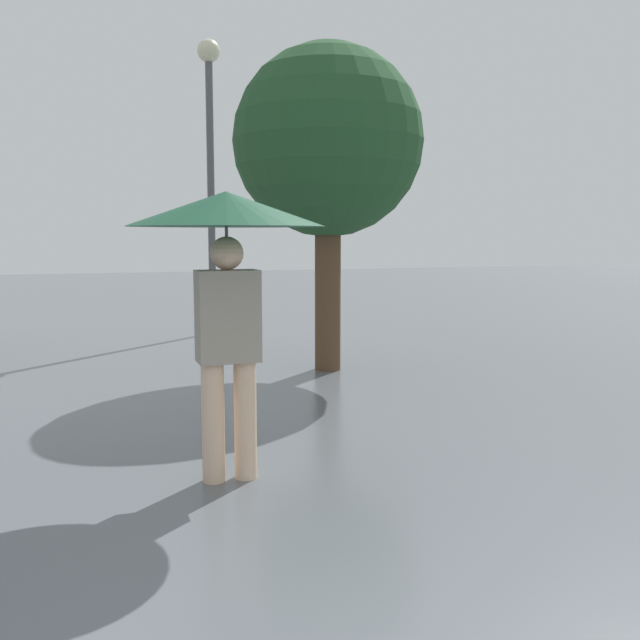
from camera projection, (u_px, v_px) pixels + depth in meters
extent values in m
cylinder|color=beige|center=(213.00, 422.00, 4.49)|extent=(0.14, 0.14, 0.77)
cylinder|color=beige|center=(245.00, 420.00, 4.55)|extent=(0.14, 0.14, 0.77)
cube|color=gray|center=(228.00, 316.00, 4.44)|extent=(0.38, 0.22, 0.57)
sphere|color=beige|center=(227.00, 253.00, 4.39)|extent=(0.21, 0.21, 0.21)
cylinder|color=#515456|center=(227.00, 276.00, 4.41)|extent=(0.02, 0.02, 0.61)
cone|color=#14472D|center=(226.00, 209.00, 4.36)|extent=(1.22, 1.22, 0.21)
cylinder|color=brown|center=(328.00, 283.00, 8.19)|extent=(0.30, 0.30, 2.02)
sphere|color=#234C28|center=(328.00, 141.00, 8.00)|extent=(2.15, 2.15, 2.15)
cylinder|color=#515456|center=(211.00, 199.00, 11.14)|extent=(0.11, 0.11, 4.25)
sphere|color=beige|center=(209.00, 51.00, 10.87)|extent=(0.35, 0.35, 0.35)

